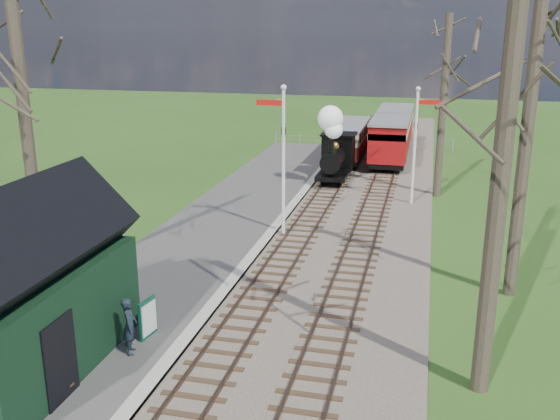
{
  "coord_description": "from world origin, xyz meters",
  "views": [
    {
      "loc": [
        4.93,
        -7.94,
        8.41
      ],
      "look_at": [
        -0.46,
        14.4,
        1.6
      ],
      "focal_mm": 40.0,
      "sensor_mm": 36.0,
      "label": 1
    }
  ],
  "objects": [
    {
      "name": "red_carriage_a",
      "position": [
        2.6,
        30.44,
        1.64
      ],
      "size": [
        2.28,
        5.65,
        2.4
      ],
      "color": "black",
      "rests_on": "ground"
    },
    {
      "name": "distant_hills",
      "position": [
        1.4,
        64.38,
        -16.21
      ],
      "size": [
        114.4,
        48.0,
        22.02
      ],
      "color": "#385B23",
      "rests_on": "ground"
    },
    {
      "name": "platform",
      "position": [
        -3.5,
        14.0,
        0.1
      ],
      "size": [
        5.0,
        44.0,
        0.2
      ],
      "primitive_type": "cube",
      "color": "#474442",
      "rests_on": "ground"
    },
    {
      "name": "red_carriage_b",
      "position": [
        2.6,
        35.94,
        1.64
      ],
      "size": [
        2.28,
        5.65,
        2.4
      ],
      "color": "black",
      "rests_on": "ground"
    },
    {
      "name": "ballast_bed",
      "position": [
        1.3,
        22.0,
        0.05
      ],
      "size": [
        8.0,
        60.0,
        0.1
      ],
      "primitive_type": "cube",
      "color": "brown",
      "rests_on": "ground"
    },
    {
      "name": "semaphore_far",
      "position": [
        4.37,
        22.0,
        3.35
      ],
      "size": [
        1.22,
        0.24,
        5.72
      ],
      "color": "silver",
      "rests_on": "ground"
    },
    {
      "name": "bare_trees",
      "position": [
        1.33,
        10.1,
        5.21
      ],
      "size": [
        15.51,
        22.39,
        12.0
      ],
      "color": "#382D23",
      "rests_on": "ground"
    },
    {
      "name": "fence_line",
      "position": [
        0.3,
        36.0,
        0.55
      ],
      "size": [
        12.6,
        0.08,
        1.0
      ],
      "color": "slate",
      "rests_on": "ground"
    },
    {
      "name": "coach",
      "position": [
        0.0,
        31.48,
        1.45
      ],
      "size": [
        1.99,
        6.83,
        2.1
      ],
      "color": "black",
      "rests_on": "ground"
    },
    {
      "name": "bench",
      "position": [
        -3.09,
        2.77,
        0.54
      ],
      "size": [
        0.56,
        1.3,
        0.72
      ],
      "color": "#412717",
      "rests_on": "platform"
    },
    {
      "name": "station_shed",
      "position": [
        -4.3,
        4.0,
        2.27
      ],
      "size": [
        3.25,
        6.3,
        4.78
      ],
      "color": "black",
      "rests_on": "platform"
    },
    {
      "name": "locomotive",
      "position": [
        -0.01,
        25.42,
        1.98
      ],
      "size": [
        1.71,
        3.99,
        4.27
      ],
      "color": "black",
      "rests_on": "ground"
    },
    {
      "name": "semaphore_near",
      "position": [
        -0.77,
        16.0,
        3.62
      ],
      "size": [
        1.22,
        0.24,
        6.22
      ],
      "color": "silver",
      "rests_on": "ground"
    },
    {
      "name": "track_near",
      "position": [
        0.0,
        22.0,
        0.1
      ],
      "size": [
        1.6,
        60.0,
        0.15
      ],
      "color": "brown",
      "rests_on": "ground"
    },
    {
      "name": "track_far",
      "position": [
        2.6,
        22.0,
        0.1
      ],
      "size": [
        1.6,
        60.0,
        0.15
      ],
      "color": "brown",
      "rests_on": "ground"
    },
    {
      "name": "person",
      "position": [
        -2.27,
        5.31,
        0.97
      ],
      "size": [
        0.54,
        0.65,
        1.54
      ],
      "primitive_type": "imported",
      "rotation": [
        0.0,
        0.0,
        1.92
      ],
      "color": "#1A232F",
      "rests_on": "platform"
    },
    {
      "name": "sign_board",
      "position": [
        -2.2,
        6.24,
        0.75
      ],
      "size": [
        0.2,
        0.75,
        1.09
      ],
      "color": "#0E422D",
      "rests_on": "platform"
    },
    {
      "name": "coping_strip",
      "position": [
        -1.2,
        14.0,
        0.1
      ],
      "size": [
        0.4,
        44.0,
        0.21
      ],
      "primitive_type": "cube",
      "color": "#B2AD9E",
      "rests_on": "ground"
    }
  ]
}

